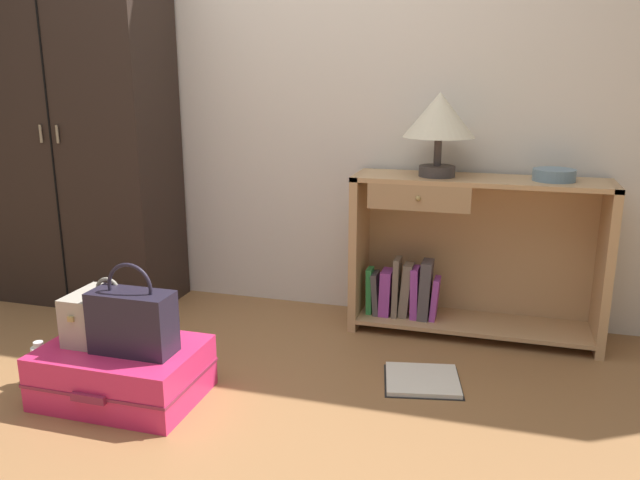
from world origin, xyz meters
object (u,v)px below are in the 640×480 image
object	(u,v)px
bookshelf	(464,257)
bowl	(554,175)
table_lamp	(439,118)
train_case	(110,318)
suitcase_large	(123,372)
handbag	(132,321)
bottle	(41,365)
open_book_on_floor	(422,380)
wardrobe	(79,130)

from	to	relation	value
bookshelf	bowl	bearing A→B (deg)	-1.65
table_lamp	bowl	distance (m)	0.58
train_case	suitcase_large	bearing A→B (deg)	-30.86
train_case	handbag	xyz separation A→B (m)	(0.14, -0.06, 0.03)
train_case	bottle	xyz separation A→B (m)	(-0.33, -0.04, -0.23)
handbag	train_case	bearing A→B (deg)	156.31
bookshelf	open_book_on_floor	size ratio (longest dim) A/B	3.23
table_lamp	bottle	distance (m)	2.04
suitcase_large	train_case	distance (m)	0.22
bookshelf	bottle	size ratio (longest dim) A/B	6.33
bottle	open_book_on_floor	xyz separation A→B (m)	(1.51, 0.45, -0.08)
wardrobe	handbag	distance (m)	1.50
wardrobe	handbag	world-z (taller)	wardrobe
bottle	wardrobe	bearing A→B (deg)	114.61
train_case	bottle	size ratio (longest dim) A/B	1.63
handbag	open_book_on_floor	distance (m)	1.20
suitcase_large	bottle	size ratio (longest dim) A/B	3.29
wardrobe	train_case	xyz separation A→B (m)	(0.78, -0.95, -0.64)
bowl	table_lamp	bearing A→B (deg)	-177.87
handbag	bottle	bearing A→B (deg)	176.87
bowl	handbag	distance (m)	1.93
bowl	handbag	size ratio (longest dim) A/B	0.53
bottle	train_case	bearing A→B (deg)	6.27
handbag	open_book_on_floor	xyz separation A→B (m)	(1.04, 0.48, -0.33)
suitcase_large	bottle	distance (m)	0.39
bookshelf	bowl	distance (m)	0.57
wardrobe	table_lamp	xyz separation A→B (m)	(1.93, 0.05, 0.10)
suitcase_large	open_book_on_floor	world-z (taller)	suitcase_large
suitcase_large	train_case	world-z (taller)	train_case
bookshelf	open_book_on_floor	xyz separation A→B (m)	(-0.11, -0.61, -0.37)
table_lamp	handbag	world-z (taller)	table_lamp
wardrobe	suitcase_large	bearing A→B (deg)	-49.53
wardrobe	suitcase_large	world-z (taller)	wardrobe
wardrobe	train_case	world-z (taller)	wardrobe
wardrobe	handbag	size ratio (longest dim) A/B	5.37
wardrobe	open_book_on_floor	world-z (taller)	wardrobe
table_lamp	handbag	bearing A→B (deg)	-133.58
bottle	open_book_on_floor	distance (m)	1.58
bowl	open_book_on_floor	xyz separation A→B (m)	(-0.49, -0.60, -0.80)
wardrobe	bookshelf	distance (m)	2.15
suitcase_large	table_lamp	bearing A→B (deg)	43.60
train_case	bottle	bearing A→B (deg)	-173.73
bowl	bookshelf	bearing A→B (deg)	178.35
wardrobe	suitcase_large	xyz separation A→B (m)	(0.84, -0.99, -0.84)
train_case	open_book_on_floor	bearing A→B (deg)	19.46
bookshelf	bottle	world-z (taller)	bookshelf
bottle	handbag	bearing A→B (deg)	-3.13
table_lamp	suitcase_large	distance (m)	1.77
wardrobe	bowl	xyz separation A→B (m)	(2.45, 0.07, -0.15)
suitcase_large	open_book_on_floor	bearing A→B (deg)	22.09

